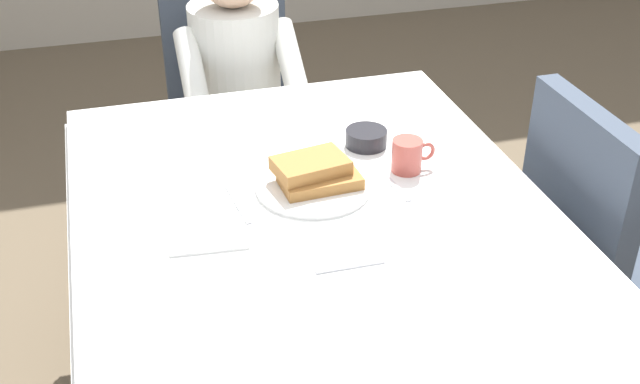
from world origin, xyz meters
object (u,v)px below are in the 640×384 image
object	(u,v)px
diner_person	(237,78)
spoon_near_edge	(350,266)
breakfast_stack	(315,172)
knife_right_of_plate	(390,181)
fork_left_of_plate	(238,203)
chair_diner	(231,97)
plate_breakfast	(313,186)
dining_table_main	(320,252)
chair_right_side	(601,243)
bowl_butter	(366,138)
cup_coffee	(408,155)

from	to	relation	value
diner_person	spoon_near_edge	xyz separation A→B (m)	(0.02, -1.20, 0.07)
breakfast_stack	knife_right_of_plate	size ratio (longest dim) A/B	1.04
fork_left_of_plate	chair_diner	bearing A→B (deg)	-14.62
plate_breakfast	knife_right_of_plate	size ratio (longest dim) A/B	1.40
plate_breakfast	spoon_near_edge	distance (m)	0.33
dining_table_main	chair_right_side	bearing A→B (deg)	0.00
chair_right_side	bowl_butter	distance (m)	0.68
dining_table_main	chair_right_side	distance (m)	0.78
fork_left_of_plate	knife_right_of_plate	world-z (taller)	same
chair_diner	spoon_near_edge	size ratio (longest dim) A/B	6.20
breakfast_stack	cup_coffee	bearing A→B (deg)	5.95
chair_diner	breakfast_stack	world-z (taller)	chair_diner
chair_diner	dining_table_main	bearing A→B (deg)	90.19
breakfast_stack	bowl_butter	xyz separation A→B (m)	(0.19, 0.18, -0.02)
plate_breakfast	breakfast_stack	size ratio (longest dim) A/B	1.34
plate_breakfast	fork_left_of_plate	bearing A→B (deg)	-173.99
chair_right_side	cup_coffee	world-z (taller)	chair_right_side
dining_table_main	spoon_near_edge	bearing A→B (deg)	-86.44
bowl_butter	fork_left_of_plate	xyz separation A→B (m)	(-0.38, -0.20, -0.02)
chair_right_side	spoon_near_edge	size ratio (longest dim) A/B	6.20
plate_breakfast	spoon_near_edge	bearing A→B (deg)	-91.78
chair_right_side	spoon_near_edge	xyz separation A→B (m)	(-0.76, -0.19, 0.21)
breakfast_stack	bowl_butter	bearing A→B (deg)	43.34
bowl_butter	fork_left_of_plate	distance (m)	0.43
dining_table_main	diner_person	distance (m)	1.01
fork_left_of_plate	knife_right_of_plate	xyz separation A→B (m)	(0.38, 0.00, 0.00)
dining_table_main	spoon_near_edge	xyz separation A→B (m)	(0.01, -0.19, 0.09)
dining_table_main	cup_coffee	world-z (taller)	cup_coffee
bowl_butter	knife_right_of_plate	world-z (taller)	bowl_butter
fork_left_of_plate	dining_table_main	bearing A→B (deg)	-131.05
cup_coffee	diner_person	bearing A→B (deg)	108.04
chair_diner	cup_coffee	size ratio (longest dim) A/B	8.23
fork_left_of_plate	knife_right_of_plate	bearing A→B (deg)	-95.72
chair_diner	knife_right_of_plate	distance (m)	1.09
plate_breakfast	fork_left_of_plate	size ratio (longest dim) A/B	1.56
plate_breakfast	diner_person	bearing A→B (deg)	91.68
breakfast_stack	knife_right_of_plate	world-z (taller)	breakfast_stack
spoon_near_edge	bowl_butter	bearing A→B (deg)	68.40
chair_right_side	plate_breakfast	xyz separation A→B (m)	(-0.75, 0.14, 0.22)
chair_right_side	cup_coffee	bearing A→B (deg)	-108.10
diner_person	knife_right_of_plate	bearing A→B (deg)	103.55
diner_person	breakfast_stack	bearing A→B (deg)	91.91
breakfast_stack	fork_left_of_plate	xyz separation A→B (m)	(-0.19, -0.02, -0.04)
diner_person	bowl_butter	distance (m)	0.74
chair_right_side	cup_coffee	size ratio (longest dim) A/B	8.23
cup_coffee	bowl_butter	size ratio (longest dim) A/B	1.03
fork_left_of_plate	breakfast_stack	bearing A→B (deg)	-90.56
chair_diner	knife_right_of_plate	bearing A→B (deg)	101.60
plate_breakfast	breakfast_stack	xyz separation A→B (m)	(0.00, -0.00, 0.04)
dining_table_main	cup_coffee	xyz separation A→B (m)	(0.27, 0.16, 0.13)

